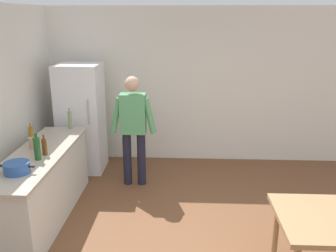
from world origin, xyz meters
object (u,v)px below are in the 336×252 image
person (133,124)px  bottle_vinegar_tall (70,120)px  bottle_sauce_red (37,145)px  bottle_oil_amber (31,135)px  utensil_jar (33,142)px  refrigerator (81,118)px  cooking_pot (17,168)px  bottle_beer_brown (44,147)px  bottle_wine_green (37,148)px

person → bottle_vinegar_tall: 0.96m
bottle_sauce_red → bottle_oil_amber: size_ratio=0.86×
utensil_jar → bottle_sauce_red: bearing=-53.1°
bottle_sauce_red → refrigerator: bearing=85.8°
cooking_pot → bottle_beer_brown: bottle_beer_brown is taller
person → bottle_wine_green: person is taller
person → bottle_vinegar_tall: bearing=-179.5°
utensil_jar → bottle_vinegar_tall: size_ratio=1.00×
cooking_pot → bottle_wine_green: (0.08, 0.38, 0.09)m
cooking_pot → person: bearing=57.4°
cooking_pot → bottle_vinegar_tall: (0.09, 1.63, 0.08)m
bottle_vinegar_tall → utensil_jar: bearing=-104.4°
bottle_oil_amber → bottle_sauce_red: bearing=-58.0°
refrigerator → bottle_oil_amber: refrigerator is taller
bottle_sauce_red → bottle_oil_amber: bearing=122.0°
refrigerator → bottle_sauce_red: 1.58m
refrigerator → person: bearing=-30.2°
person → bottle_oil_amber: size_ratio=6.07×
cooking_pot → bottle_oil_amber: (-0.23, 0.96, 0.06)m
bottle_sauce_red → person: bearing=43.6°
person → cooking_pot: 1.94m
person → bottle_beer_brown: bearing=-130.7°
bottle_oil_amber → bottle_beer_brown: bearing=-51.1°
cooking_pot → utensil_jar: bearing=99.6°
bottle_wine_green → bottle_beer_brown: bearing=81.2°
bottle_beer_brown → bottle_oil_amber: bottle_oil_amber is taller
person → bottle_sauce_red: size_ratio=7.08×
bottle_wine_green → person: bearing=52.4°
refrigerator → utensil_jar: (-0.23, -1.42, 0.08)m
bottle_vinegar_tall → bottle_wine_green: size_ratio=0.94×
utensil_jar → bottle_wine_green: bearing=-61.2°
bottle_sauce_red → bottle_beer_brown: bearing=-32.1°
refrigerator → bottle_oil_amber: size_ratio=6.43×
bottle_oil_amber → cooking_pot: bearing=-76.6°
refrigerator → bottle_beer_brown: refrigerator is taller
refrigerator → bottle_sauce_red: bearing=-94.2°
utensil_jar → bottle_sauce_red: (0.11, -0.15, 0.02)m
bottle_sauce_red → bottle_beer_brown: bottle_beer_brown is taller
bottle_sauce_red → bottle_oil_amber: 0.40m
bottle_beer_brown → refrigerator: bearing=90.3°
person → bottle_beer_brown: (-0.94, -1.09, 0.03)m
cooking_pot → bottle_oil_amber: size_ratio=1.43×
bottle_sauce_red → bottle_vinegar_tall: bottle_vinegar_tall is taller
bottle_vinegar_tall → bottle_wine_green: bottle_wine_green is taller
utensil_jar → cooking_pot: bearing=-80.4°
cooking_pot → utensil_jar: utensil_jar is taller
bottle_wine_green → refrigerator: bearing=89.5°
refrigerator → bottle_vinegar_tall: refrigerator is taller
bottle_sauce_red → bottle_vinegar_tall: size_ratio=0.75×
utensil_jar → bottle_beer_brown: size_ratio=1.23×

